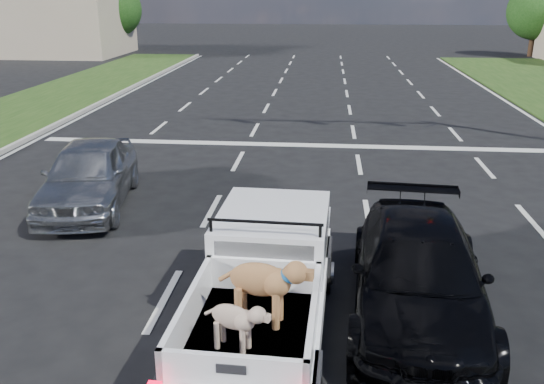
{
  "coord_description": "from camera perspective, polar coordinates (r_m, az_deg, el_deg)",
  "views": [
    {
      "loc": [
        0.75,
        -7.96,
        4.71
      ],
      "look_at": [
        -0.19,
        2.0,
        1.19
      ],
      "focal_mm": 38.0,
      "sensor_mm": 36.0,
      "label": 1
    }
  ],
  "objects": [
    {
      "name": "silver_sedan",
      "position": [
        13.75,
        -17.7,
        1.69
      ],
      "size": [
        2.46,
        4.62,
        1.49
      ],
      "primitive_type": "imported",
      "rotation": [
        0.0,
        0.0,
        0.16
      ],
      "color": "#A4A7AB",
      "rests_on": "ground"
    },
    {
      "name": "tree_far_c",
      "position": [
        48.93,
        -15.34,
        17.05
      ],
      "size": [
        4.2,
        4.2,
        5.4
      ],
      "color": "#332114",
      "rests_on": "ground"
    },
    {
      "name": "black_coupe",
      "position": [
        8.96,
        14.25,
        -7.87
      ],
      "size": [
        2.33,
        4.95,
        1.4
      ],
      "primitive_type": "imported",
      "rotation": [
        0.0,
        0.0,
        -0.08
      ],
      "color": "black",
      "rests_on": "ground"
    },
    {
      "name": "pickup_truck",
      "position": [
        8.16,
        -0.69,
        -9.04
      ],
      "size": [
        1.93,
        4.78,
        1.77
      ],
      "rotation": [
        0.0,
        0.0,
        -0.04
      ],
      "color": "black",
      "rests_on": "ground"
    },
    {
      "name": "tree_far_b",
      "position": [
        52.21,
        -23.93,
        16.23
      ],
      "size": [
        4.2,
        4.2,
        5.4
      ],
      "color": "#332114",
      "rests_on": "ground"
    },
    {
      "name": "building_left",
      "position": [
        48.67,
        -20.63,
        15.23
      ],
      "size": [
        10.0,
        8.0,
        4.4
      ],
      "primitive_type": "cube",
      "color": "tan",
      "rests_on": "ground"
    },
    {
      "name": "tree_far_d",
      "position": [
        48.44,
        24.74,
        16.0
      ],
      "size": [
        4.2,
        4.2,
        5.4
      ],
      "color": "#332114",
      "rests_on": "ground"
    },
    {
      "name": "road_markings",
      "position": [
        15.28,
        2.31,
        1.42
      ],
      "size": [
        17.75,
        60.0,
        0.01
      ],
      "color": "silver",
      "rests_on": "ground"
    },
    {
      "name": "ground",
      "position": [
        9.27,
        0.01,
        -11.14
      ],
      "size": [
        160.0,
        160.0,
        0.0
      ],
      "primitive_type": "plane",
      "color": "black",
      "rests_on": "ground"
    }
  ]
}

